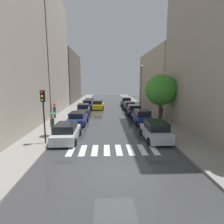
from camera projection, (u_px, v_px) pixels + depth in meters
ground_plane at (108, 109)px, 33.71m from camera, size 28.00×72.00×0.04m
sidewalk_left at (74, 109)px, 33.44m from camera, size 3.00×72.00×0.15m
sidewalk_right at (142, 108)px, 33.94m from camera, size 3.00×72.00×0.15m
crosswalk_stripes at (113, 150)px, 13.45m from camera, size 6.75×2.20×0.01m
building_left_mid at (42, 55)px, 29.39m from camera, size 6.00×12.79×18.85m
building_left_far at (65, 78)px, 45.87m from camera, size 6.00×17.67×12.37m
building_right_near at (221, 39)px, 17.54m from camera, size 6.00×15.23×18.54m
building_right_mid at (163, 80)px, 35.00m from camera, size 6.00×18.12×10.90m
parked_car_left_nearest at (66, 133)px, 15.47m from camera, size 2.14×4.40×1.56m
parked_car_left_second at (78, 119)px, 21.42m from camera, size 2.27×4.33×1.53m
parked_car_left_third at (83, 110)px, 27.70m from camera, size 2.12×4.24×1.73m
parked_car_left_fourth at (88, 105)px, 33.44m from camera, size 2.01×4.11×1.74m
parked_car_left_fifth at (90, 102)px, 38.63m from camera, size 2.16×4.41×1.56m
parked_car_right_nearest at (156, 131)px, 15.67m from camera, size 2.19×4.13×1.71m
parked_car_right_second at (142, 117)px, 21.97m from camera, size 2.20×4.40×1.71m
parked_car_right_third at (134, 110)px, 27.21m from camera, size 2.26×4.35×1.64m
parked_car_right_fourth at (129, 106)px, 32.48m from camera, size 2.04×4.73×1.55m
parked_car_right_fifth at (126, 102)px, 37.73m from camera, size 2.10×4.64×1.81m
taxi_midroad at (98, 105)px, 33.63m from camera, size 2.16×4.61×1.81m
pedestrian_foreground at (54, 108)px, 24.43m from camera, size 0.90×0.90×1.99m
pedestrian_by_kerb at (162, 112)px, 24.72m from camera, size 0.36×0.36×1.60m
pedestrian_far_side at (52, 120)px, 16.26m from camera, size 0.91×0.91×2.11m
street_tree_right at (161, 90)px, 22.38m from camera, size 3.90×3.90×5.88m
traffic_light_left_corner at (43, 105)px, 14.00m from camera, size 0.30×0.42×4.30m
lamp_post_right at (141, 85)px, 30.06m from camera, size 0.60×0.28×7.67m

